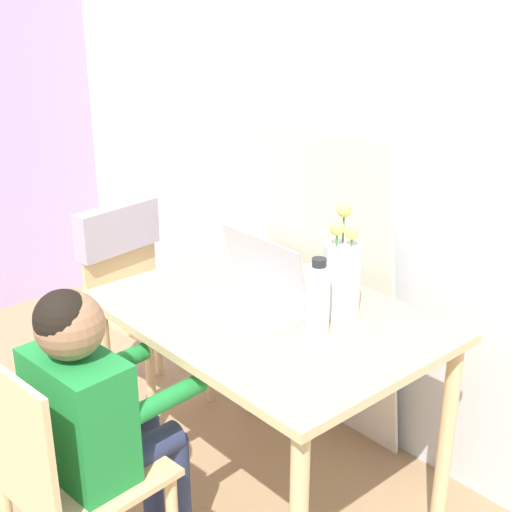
{
  "coord_description": "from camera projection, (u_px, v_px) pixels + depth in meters",
  "views": [
    {
      "loc": [
        1.51,
        0.19,
        1.76
      ],
      "look_at": [
        -0.07,
        1.58,
        0.94
      ],
      "focal_mm": 50.0,
      "sensor_mm": 36.0,
      "label": 1
    }
  ],
  "objects": [
    {
      "name": "flower_vase",
      "position": [
        342.0,
        277.0,
        2.22
      ],
      "size": [
        0.12,
        0.12,
        0.37
      ],
      "color": "silver",
      "rests_on": "dining_table"
    },
    {
      "name": "wall_back",
      "position": [
        406.0,
        134.0,
        2.49
      ],
      "size": [
        6.4,
        0.05,
        2.5
      ],
      "color": "silver",
      "rests_on": "ground_plane"
    },
    {
      "name": "laptop",
      "position": [
        253.0,
        293.0,
        2.29
      ],
      "size": [
        0.37,
        0.24,
        0.24
      ],
      "rotation": [
        0.0,
        0.0,
        -0.01
      ],
      "color": "#B2B2B7",
      "rests_on": "dining_table"
    },
    {
      "name": "person_seated",
      "position": [
        95.0,
        405.0,
        1.99
      ],
      "size": [
        0.35,
        0.44,
        1.02
      ],
      "rotation": [
        0.0,
        0.0,
        3.22
      ],
      "color": "#1E8438",
      "rests_on": "ground_plane"
    },
    {
      "name": "chair_spare",
      "position": [
        131.0,
        272.0,
        3.02
      ],
      "size": [
        0.48,
        0.45,
        0.87
      ],
      "rotation": [
        0.0,
        0.0,
        1.71
      ],
      "color": "#D6B784",
      "rests_on": "ground_plane"
    },
    {
      "name": "water_bottle",
      "position": [
        318.0,
        299.0,
        2.11
      ],
      "size": [
        0.07,
        0.07,
        0.24
      ],
      "color": "silver",
      "rests_on": "dining_table"
    },
    {
      "name": "cardboard_panel",
      "position": [
        329.0,
        289.0,
        2.76
      ],
      "size": [
        0.63,
        0.19,
        1.27
      ],
      "color": "silver",
      "rests_on": "ground_plane"
    },
    {
      "name": "chair_occupied",
      "position": [
        65.0,
        481.0,
        1.98
      ],
      "size": [
        0.43,
        0.43,
        0.86
      ],
      "rotation": [
        0.0,
        0.0,
        3.22
      ],
      "color": "#D6B784",
      "rests_on": "ground_plane"
    },
    {
      "name": "dining_table",
      "position": [
        268.0,
        340.0,
        2.33
      ],
      "size": [
        1.08,
        0.77,
        0.76
      ],
      "color": "#D6B784",
      "rests_on": "ground_plane"
    }
  ]
}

